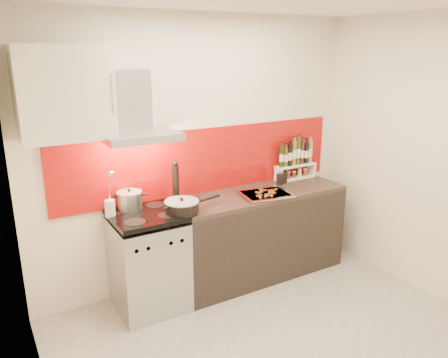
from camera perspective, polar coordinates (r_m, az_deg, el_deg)
floor at (r=3.75m, az=7.90°, el=-20.89°), size 3.40×3.40×0.00m
back_wall at (r=4.27m, az=-3.07°, el=3.42°), size 3.40×0.02×2.60m
left_wall at (r=2.50m, az=-23.43°, el=-7.73°), size 0.02×2.80×2.60m
right_wall at (r=4.38m, az=26.40°, el=2.04°), size 0.02×2.80×2.60m
backsplash at (r=4.30m, az=-2.39°, el=2.43°), size 3.00×0.02×0.64m
range_stove at (r=4.03m, az=-9.83°, el=-10.64°), size 0.60×0.60×0.91m
counter at (r=4.54m, az=4.52°, el=-7.11°), size 1.80×0.60×0.90m
range_hood at (r=3.77m, az=-11.59°, el=8.20°), size 0.62×0.50×0.61m
upper_cabinet at (r=3.59m, az=-20.15°, el=10.48°), size 0.70×0.35×0.72m
stock_pot at (r=3.94m, az=-12.22°, el=-2.74°), size 0.22×0.22×0.19m
saute_pan at (r=3.81m, az=-5.45°, el=-3.56°), size 0.57×0.30×0.14m
utensil_jar at (r=3.81m, az=-14.66°, el=-3.05°), size 0.09×0.13×0.42m
pepper_mill at (r=4.03m, az=-6.33°, el=-0.49°), size 0.06×0.06×0.40m
step_shelf at (r=4.83m, az=9.38°, el=2.33°), size 0.49×0.13×0.44m
caddy_box at (r=4.66m, az=7.56°, el=0.11°), size 0.15×0.11×0.12m
baking_tray at (r=4.28m, az=5.46°, el=-1.95°), size 0.53×0.44×0.03m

